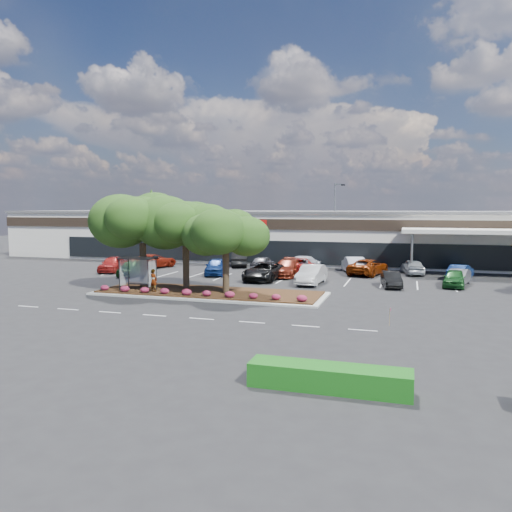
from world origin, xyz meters
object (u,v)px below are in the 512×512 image
(car_0, at_px, (113,264))
(light_pole, at_px, (335,228))
(car_1, at_px, (131,268))
(survey_stake, at_px, (390,314))

(car_0, bearing_deg, light_pole, 21.47)
(light_pole, bearing_deg, car_1, -137.43)
(car_0, height_order, car_1, car_0)
(light_pole, bearing_deg, survey_stake, -76.20)
(light_pole, relative_size, car_0, 2.01)
(car_0, xyz_separation_m, car_1, (3.45, -2.08, -0.05))
(car_0, bearing_deg, car_1, -43.51)
(light_pole, distance_m, car_1, 24.38)
(car_0, relative_size, car_1, 1.07)
(light_pole, relative_size, survey_stake, 9.33)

